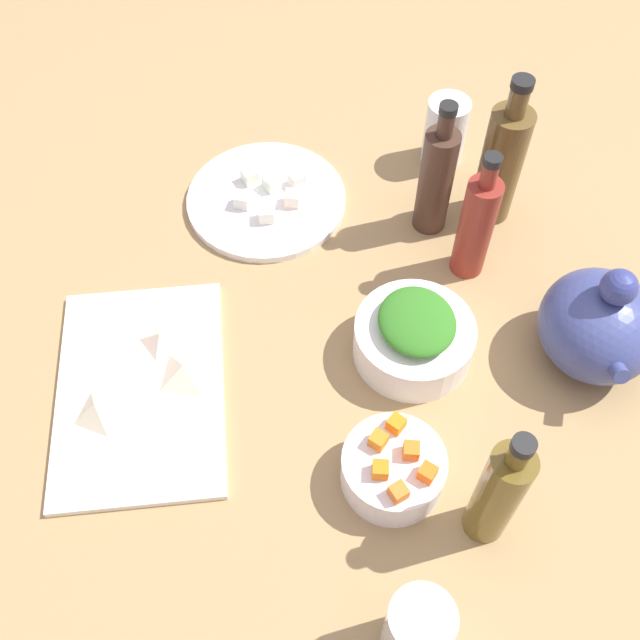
# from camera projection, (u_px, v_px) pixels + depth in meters

# --- Properties ---
(tabletop) EXTENTS (1.90, 1.90, 0.03)m
(tabletop) POSITION_uv_depth(u_px,v_px,m) (320.00, 347.00, 1.01)
(tabletop) COLOR #A18152
(tabletop) RESTS_ON ground
(cutting_board) EXTENTS (0.33, 0.24, 0.01)m
(cutting_board) POSITION_uv_depth(u_px,v_px,m) (141.00, 389.00, 0.95)
(cutting_board) COLOR white
(cutting_board) RESTS_ON tabletop
(plate_tofu) EXTENTS (0.24, 0.24, 0.01)m
(plate_tofu) POSITION_uv_depth(u_px,v_px,m) (266.00, 200.00, 1.13)
(plate_tofu) COLOR white
(plate_tofu) RESTS_ON tabletop
(bowl_greens) EXTENTS (0.16, 0.16, 0.06)m
(bowl_greens) POSITION_uv_depth(u_px,v_px,m) (413.00, 340.00, 0.96)
(bowl_greens) COLOR white
(bowl_greens) RESTS_ON tabletop
(bowl_carrots) EXTENTS (0.12, 0.12, 0.05)m
(bowl_carrots) POSITION_uv_depth(u_px,v_px,m) (393.00, 469.00, 0.86)
(bowl_carrots) COLOR white
(bowl_carrots) RESTS_ON tabletop
(teapot) EXTENTS (0.17, 0.15, 0.16)m
(teapot) POSITION_uv_depth(u_px,v_px,m) (598.00, 325.00, 0.93)
(teapot) COLOR #3D4782
(teapot) RESTS_ON tabletop
(bottle_0) EXTENTS (0.05, 0.05, 0.22)m
(bottle_0) POSITION_uv_depth(u_px,v_px,m) (436.00, 179.00, 1.04)
(bottle_0) COLOR #422B20
(bottle_0) RESTS_ON tabletop
(bottle_1) EXTENTS (0.05, 0.05, 0.21)m
(bottle_1) POSITION_uv_depth(u_px,v_px,m) (498.00, 493.00, 0.78)
(bottle_1) COLOR brown
(bottle_1) RESTS_ON tabletop
(bottle_2) EXTENTS (0.06, 0.06, 0.24)m
(bottle_2) POSITION_uv_depth(u_px,v_px,m) (501.00, 162.00, 1.05)
(bottle_2) COLOR brown
(bottle_2) RESTS_ON tabletop
(bottle_3) EXTENTS (0.05, 0.05, 0.21)m
(bottle_3) POSITION_uv_depth(u_px,v_px,m) (476.00, 225.00, 1.00)
(bottle_3) COLOR maroon
(bottle_3) RESTS_ON tabletop
(drinking_glass_0) EXTENTS (0.07, 0.07, 0.11)m
(drinking_glass_0) POSITION_uv_depth(u_px,v_px,m) (445.00, 132.00, 1.15)
(drinking_glass_0) COLOR white
(drinking_glass_0) RESTS_ON tabletop
(drinking_glass_1) EXTENTS (0.07, 0.07, 0.12)m
(drinking_glass_1) POSITION_uv_depth(u_px,v_px,m) (417.00, 631.00, 0.73)
(drinking_glass_1) COLOR white
(drinking_glass_1) RESTS_ON tabletop
(carrot_cube_0) EXTENTS (0.02, 0.02, 0.02)m
(carrot_cube_0) POSITION_uv_depth(u_px,v_px,m) (411.00, 450.00, 0.84)
(carrot_cube_0) COLOR orange
(carrot_cube_0) RESTS_ON bowl_carrots
(carrot_cube_1) EXTENTS (0.03, 0.03, 0.02)m
(carrot_cube_1) POSITION_uv_depth(u_px,v_px,m) (378.00, 440.00, 0.85)
(carrot_cube_1) COLOR orange
(carrot_cube_1) RESTS_ON bowl_carrots
(carrot_cube_2) EXTENTS (0.02, 0.02, 0.02)m
(carrot_cube_2) POSITION_uv_depth(u_px,v_px,m) (380.00, 470.00, 0.83)
(carrot_cube_2) COLOR orange
(carrot_cube_2) RESTS_ON bowl_carrots
(carrot_cube_3) EXTENTS (0.02, 0.02, 0.02)m
(carrot_cube_3) POSITION_uv_depth(u_px,v_px,m) (398.00, 492.00, 0.81)
(carrot_cube_3) COLOR orange
(carrot_cube_3) RESTS_ON bowl_carrots
(carrot_cube_4) EXTENTS (0.03, 0.03, 0.02)m
(carrot_cube_4) POSITION_uv_depth(u_px,v_px,m) (396.00, 424.00, 0.86)
(carrot_cube_4) COLOR orange
(carrot_cube_4) RESTS_ON bowl_carrots
(carrot_cube_5) EXTENTS (0.02, 0.02, 0.02)m
(carrot_cube_5) POSITION_uv_depth(u_px,v_px,m) (427.00, 473.00, 0.82)
(carrot_cube_5) COLOR orange
(carrot_cube_5) RESTS_ON bowl_carrots
(chopped_greens_mound) EXTENTS (0.12, 0.11, 0.03)m
(chopped_greens_mound) POSITION_uv_depth(u_px,v_px,m) (417.00, 321.00, 0.93)
(chopped_greens_mound) COLOR #317621
(chopped_greens_mound) RESTS_ON bowl_greens
(tofu_cube_0) EXTENTS (0.02, 0.02, 0.02)m
(tofu_cube_0) POSITION_uv_depth(u_px,v_px,m) (266.00, 214.00, 1.09)
(tofu_cube_0) COLOR white
(tofu_cube_0) RESTS_ON plate_tofu
(tofu_cube_1) EXTENTS (0.03, 0.03, 0.02)m
(tofu_cube_1) POSITION_uv_depth(u_px,v_px,m) (272.00, 183.00, 1.13)
(tofu_cube_1) COLOR white
(tofu_cube_1) RESTS_ON plate_tofu
(tofu_cube_2) EXTENTS (0.03, 0.03, 0.02)m
(tofu_cube_2) POSITION_uv_depth(u_px,v_px,m) (250.00, 176.00, 1.14)
(tofu_cube_2) COLOR white
(tofu_cube_2) RESTS_ON plate_tofu
(tofu_cube_3) EXTENTS (0.03, 0.03, 0.02)m
(tofu_cube_3) POSITION_uv_depth(u_px,v_px,m) (297.00, 179.00, 1.13)
(tofu_cube_3) COLOR silver
(tofu_cube_3) RESTS_ON plate_tofu
(tofu_cube_4) EXTENTS (0.03, 0.03, 0.02)m
(tofu_cube_4) POSITION_uv_depth(u_px,v_px,m) (243.00, 200.00, 1.11)
(tofu_cube_4) COLOR white
(tofu_cube_4) RESTS_ON plate_tofu
(tofu_cube_5) EXTENTS (0.03, 0.03, 0.02)m
(tofu_cube_5) POSITION_uv_depth(u_px,v_px,m) (293.00, 199.00, 1.11)
(tofu_cube_5) COLOR #F6E0C9
(tofu_cube_5) RESTS_ON plate_tofu
(dumpling_0) EXTENTS (0.05, 0.05, 0.02)m
(dumpling_0) POSITION_uv_depth(u_px,v_px,m) (161.00, 339.00, 0.97)
(dumpling_0) COLOR beige
(dumpling_0) RESTS_ON cutting_board
(dumpling_1) EXTENTS (0.07, 0.06, 0.03)m
(dumpling_1) POSITION_uv_depth(u_px,v_px,m) (97.00, 409.00, 0.91)
(dumpling_1) COLOR beige
(dumpling_1) RESTS_ON cutting_board
(dumpling_2) EXTENTS (0.08, 0.08, 0.03)m
(dumpling_2) POSITION_uv_depth(u_px,v_px,m) (184.00, 370.00, 0.94)
(dumpling_2) COLOR beige
(dumpling_2) RESTS_ON cutting_board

